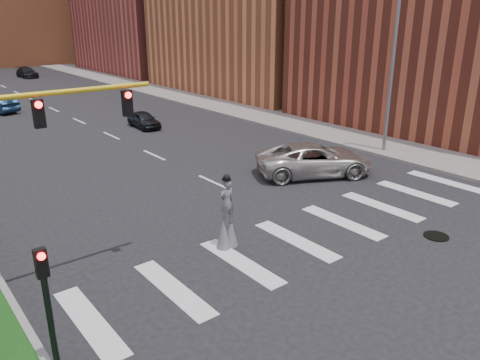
# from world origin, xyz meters

# --- Properties ---
(ground_plane) EXTENTS (160.00, 160.00, 0.00)m
(ground_plane) POSITION_xyz_m (0.00, 0.00, 0.00)
(ground_plane) COLOR black
(ground_plane) RESTS_ON ground
(sidewalk_right) EXTENTS (5.00, 90.00, 0.18)m
(sidewalk_right) POSITION_xyz_m (12.50, 25.00, 0.09)
(sidewalk_right) COLOR slate
(sidewalk_right) RESTS_ON ground
(manhole) EXTENTS (0.90, 0.90, 0.04)m
(manhole) POSITION_xyz_m (3.00, -2.00, 0.02)
(manhole) COLOR black
(manhole) RESTS_ON ground
(streetlight) EXTENTS (2.05, 0.20, 9.00)m
(streetlight) POSITION_xyz_m (10.90, 6.00, 4.90)
(streetlight) COLOR slate
(streetlight) RESTS_ON ground
(traffic_signal) EXTENTS (5.30, 0.23, 6.20)m
(traffic_signal) POSITION_xyz_m (-9.78, 3.00, 4.15)
(traffic_signal) COLOR black
(traffic_signal) RESTS_ON ground
(secondary_signal) EXTENTS (0.25, 0.21, 3.23)m
(secondary_signal) POSITION_xyz_m (-10.30, -0.50, 1.95)
(secondary_signal) COLOR black
(secondary_signal) RESTS_ON ground
(stilt_performer) EXTENTS (0.84, 0.53, 2.70)m
(stilt_performer) POSITION_xyz_m (-3.53, 2.17, 1.02)
(stilt_performer) COLOR #372616
(stilt_performer) RESTS_ON ground
(suv_crossing) EXTENTS (6.42, 5.11, 1.62)m
(suv_crossing) POSITION_xyz_m (4.70, 5.74, 0.81)
(suv_crossing) COLOR beige
(suv_crossing) RESTS_ON ground
(car_near) EXTENTS (1.53, 3.51, 1.18)m
(car_near) POSITION_xyz_m (2.91, 20.82, 0.59)
(car_near) COLOR black
(car_near) RESTS_ON ground
(car_far) EXTENTS (2.03, 4.52, 1.29)m
(car_far) POSITION_xyz_m (4.58, 56.92, 0.64)
(car_far) COLOR black
(car_far) RESTS_ON ground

